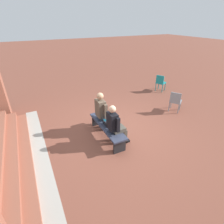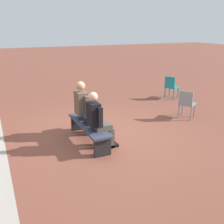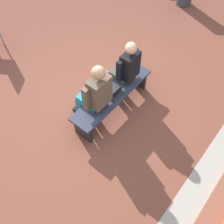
# 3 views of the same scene
# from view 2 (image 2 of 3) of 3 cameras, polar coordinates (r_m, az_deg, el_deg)

# --- Properties ---
(ground_plane) EXTENTS (60.00, 60.00, 0.00)m
(ground_plane) POSITION_cam_2_polar(r_m,az_deg,el_deg) (6.55, -2.33, -5.16)
(ground_plane) COLOR brown
(bench) EXTENTS (1.80, 0.44, 0.45)m
(bench) POSITION_cam_2_polar(r_m,az_deg,el_deg) (6.11, -5.07, -3.38)
(bench) COLOR #33384C
(bench) RESTS_ON ground
(person_student) EXTENTS (0.52, 0.65, 1.30)m
(person_student) POSITION_cam_2_polar(r_m,az_deg,el_deg) (5.63, -3.02, -1.49)
(person_student) COLOR #4C473D
(person_student) RESTS_ON ground
(person_adult) EXTENTS (0.56, 0.71, 1.38)m
(person_adult) POSITION_cam_2_polar(r_m,az_deg,el_deg) (6.35, -5.77, 1.01)
(person_adult) COLOR teal
(person_adult) RESTS_ON ground
(laptop) EXTENTS (0.32, 0.29, 0.21)m
(laptop) POSITION_cam_2_polar(r_m,az_deg,el_deg) (6.05, -5.20, -2.13)
(laptop) COLOR black
(laptop) RESTS_ON bench
(plastic_chair_near_bench_right) EXTENTS (0.58, 0.58, 0.84)m
(plastic_chair_near_bench_right) POSITION_cam_2_polar(r_m,az_deg,el_deg) (7.91, 15.92, 1.98)
(plastic_chair_near_bench_right) COLOR gray
(plastic_chair_near_bench_right) RESTS_ON ground
(plastic_chair_by_pillar) EXTENTS (0.56, 0.56, 0.84)m
(plastic_chair_by_pillar) POSITION_cam_2_polar(r_m,az_deg,el_deg) (10.04, 12.73, 5.59)
(plastic_chair_by_pillar) COLOR teal
(plastic_chair_by_pillar) RESTS_ON ground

